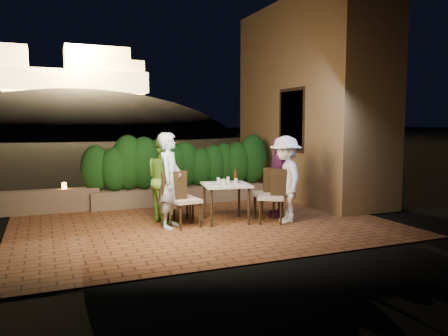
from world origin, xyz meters
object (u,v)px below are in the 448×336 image
chair_right_back (264,192)px  parapet_lamp (64,186)px  diner_blue (170,181)px  diner_white (286,179)px  dining_table (226,203)px  chair_left_back (181,196)px  diner_purple (279,177)px  diner_green (165,179)px  bowl (222,181)px  chair_left_front (185,199)px  beer_bottle (235,176)px  chair_right_front (271,196)px

chair_right_back → parapet_lamp: size_ratio=7.30×
diner_blue → diner_white: size_ratio=1.04×
dining_table → chair_left_back: size_ratio=0.88×
diner_white → diner_purple: (0.16, 0.54, -0.02)m
diner_blue → parapet_lamp: diner_blue is taller
diner_green → parapet_lamp: size_ratio=12.05×
chair_right_back → diner_white: diner_white is taller
diner_purple → chair_left_back: bearing=-69.0°
diner_green → bowl: bearing=-107.5°
dining_table → chair_left_front: bearing=-172.8°
beer_bottle → chair_left_front: size_ratio=0.27×
beer_bottle → chair_right_back: 0.79m
chair_left_back → chair_left_front: bearing=-96.9°
beer_bottle → parapet_lamp: bearing=143.6°
chair_left_front → diner_blue: diner_blue is taller
chair_right_front → parapet_lamp: (-3.65, 2.67, 0.05)m
beer_bottle → chair_left_front: (-1.07, -0.12, -0.37)m
diner_purple → dining_table: bearing=-56.4°
chair_left_front → diner_green: bearing=104.2°
chair_right_back → parapet_lamp: 4.34m
chair_left_back → parapet_lamp: 2.79m
chair_right_back → diner_blue: (-2.03, -0.16, 0.37)m
diner_purple → chair_right_front: bearing=-11.4°
diner_blue → diner_purple: size_ratio=1.07×
chair_right_front → diner_white: bearing=-162.1°
dining_table → beer_bottle: (0.21, 0.01, 0.52)m
chair_right_front → diner_blue: size_ratio=0.60×
chair_left_back → chair_right_front: bearing=-26.4°
chair_left_front → chair_right_back: (1.76, 0.21, -0.01)m
dining_table → diner_blue: size_ratio=0.50×
bowl → parapet_lamp: bearing=145.4°
dining_table → diner_blue: diner_blue is taller
beer_bottle → diner_blue: 1.34m
chair_left_front → parapet_lamp: (-2.00, 2.38, 0.04)m
dining_table → diner_purple: (1.21, 0.07, 0.45)m
beer_bottle → bowl: bearing=123.6°
beer_bottle → diner_blue: size_ratio=0.16×
beer_bottle → chair_right_back: (0.69, 0.09, -0.38)m
beer_bottle → chair_right_front: chair_right_front is taller
diner_green → dining_table: bearing=-121.2°
dining_table → chair_left_front: (-0.86, -0.11, 0.15)m
bowl → beer_bottle: bearing=-56.4°
diner_white → chair_right_back: bearing=-151.6°
bowl → diner_blue: bearing=-163.9°
bowl → chair_left_front: size_ratio=0.17×
chair_right_front → bowl: bearing=-7.9°
chair_left_back → diner_white: 2.07m
chair_left_back → parapet_lamp: chair_left_back is taller
chair_right_front → parapet_lamp: size_ratio=7.50×
chair_right_back → diner_white: bearing=133.6°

